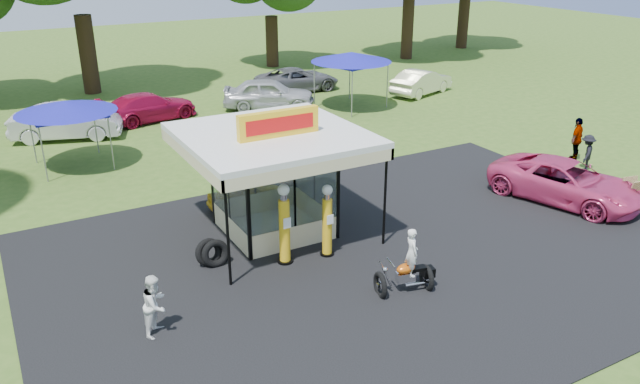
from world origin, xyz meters
The scene contains 20 objects.
ground centered at (0.00, 0.00, 0.00)m, with size 120.00×120.00×0.00m, color #39591C.
asphalt_apron centered at (0.00, 2.00, 0.02)m, with size 20.00×14.00×0.04m, color black.
gas_station_kiosk centered at (-2.00, 4.99, 1.78)m, with size 5.40×5.40×4.18m.
gas_pump_left centered at (-2.66, 2.88, 1.20)m, with size 0.47×0.47×2.51m.
gas_pump_right centered at (-1.34, 2.69, 1.10)m, with size 0.43×0.43×2.30m.
motorcycle centered at (-0.44, -0.15, 0.75)m, with size 1.70×1.07×1.94m.
spare_tires centered at (-4.59, 3.77, 0.42)m, with size 1.02×0.64×0.86m.
a_frame_sign centered at (9.86, 0.51, 0.56)m, with size 0.66×0.67×1.10m.
kiosk_car centered at (-2.00, 7.20, 0.48)m, with size 1.13×2.82×0.96m, color gold.
pink_sedan centered at (8.29, 2.13, 0.75)m, with size 2.48×5.37×1.49m, color #D63A72.
spectator_west centered at (-6.91, 1.26, 0.79)m, with size 0.77×0.60×1.57m, color white.
spectator_east_a centered at (11.61, 3.92, 0.76)m, with size 0.99×0.57×1.53m, color black.
spectator_east_b centered at (12.31, 5.04, 0.94)m, with size 1.10×0.46×1.88m, color gray.
bg_car_a centered at (-6.29, 18.91, 0.82)m, with size 1.74×5.00×1.65m, color silver.
bg_car_b centered at (-2.03, 20.16, 0.73)m, with size 2.05×5.04×1.46m, color #9E0C33.
bg_car_c centered at (4.44, 19.30, 0.85)m, with size 2.02×5.01×1.71m, color #B2B1B6.
bg_car_d centered at (7.80, 22.35, 0.73)m, with size 2.42×5.24×1.45m, color #5C5B5E.
bg_car_e centered at (14.03, 17.94, 0.75)m, with size 1.59×4.56×1.50m, color #F3F4BA.
tent_west centered at (-6.67, 14.73, 2.54)m, with size 4.02×4.02×2.81m.
tent_east centered at (8.56, 17.33, 2.80)m, with size 4.43×4.43×3.10m.
Camera 1 is at (-9.70, -11.82, 8.98)m, focal length 35.00 mm.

